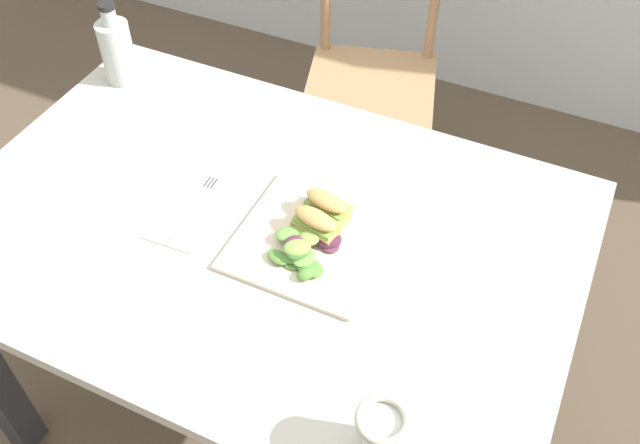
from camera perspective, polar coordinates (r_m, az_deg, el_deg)
The scene contains 11 objects.
ground_plane at distance 1.98m, azimuth -3.74°, elevation -16.10°, with size 8.83×8.83×0.00m, color brown.
dining_table at distance 1.49m, azimuth -4.71°, elevation -3.59°, with size 1.25×0.86×0.74m.
chair_wooden_far at distance 2.28m, azimuth 4.25°, elevation 11.73°, with size 0.50×0.50×0.87m.
plate_lunch at distance 1.36m, azimuth -0.72°, elevation -1.55°, with size 0.28×0.28×0.01m, color beige.
sandwich_half_front at distance 1.34m, azimuth -0.35°, elevation -0.13°, with size 0.10×0.07×0.06m.
sandwich_half_back at distance 1.37m, azimuth 0.57°, elevation 1.32°, with size 0.10×0.07×0.06m.
salad_mixed_greens at distance 1.32m, azimuth -1.47°, elevation -2.17°, with size 0.14×0.15×0.04m.
napkin_folded at distance 1.44m, azimuth -10.29°, elevation 1.05°, with size 0.11×0.21×0.00m, color white.
fork_on_napkin at distance 1.45m, azimuth -9.98°, elevation 1.61°, with size 0.03×0.19×0.00m.
bottle_cold_brew at distance 1.79m, azimuth -16.13°, elevation 13.03°, with size 0.08×0.08×0.20m.
mason_jar_iced_tea at distance 1.08m, azimuth 4.90°, elevation -17.08°, with size 0.08×0.08×0.11m.
Camera 1 is at (0.49, -0.75, 1.77)m, focal length 39.30 mm.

